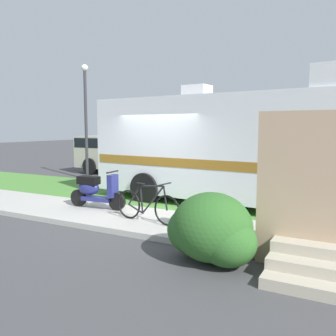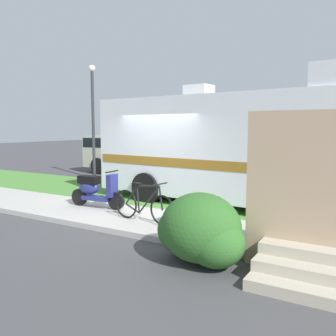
{
  "view_description": "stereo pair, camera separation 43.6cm",
  "coord_description": "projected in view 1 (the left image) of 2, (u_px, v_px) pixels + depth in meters",
  "views": [
    {
      "loc": [
        4.82,
        -7.9,
        2.15
      ],
      "look_at": [
        0.44,
        0.3,
        1.1
      ],
      "focal_mm": 38.44,
      "sensor_mm": 36.0,
      "label": 1
    },
    {
      "loc": [
        5.2,
        -7.69,
        2.15
      ],
      "look_at": [
        0.44,
        0.3,
        1.1
      ],
      "focal_mm": 38.44,
      "sensor_mm": 36.0,
      "label": 2
    }
  ],
  "objects": [
    {
      "name": "pickup_truck_far",
      "position": [
        196.0,
        149.0,
        19.4
      ],
      "size": [
        5.48,
        2.19,
        1.88
      ],
      "color": "#B7B29E",
      "rests_on": "ground"
    },
    {
      "name": "grass_strip",
      "position": [
        174.0,
        198.0,
        10.73
      ],
      "size": [
        24.0,
        3.4,
        0.08
      ],
      "color": "#4C8438",
      "rests_on": "ground"
    },
    {
      "name": "ground_plane",
      "position": [
        148.0,
        210.0,
        9.42
      ],
      "size": [
        80.0,
        80.0,
        0.0
      ],
      "primitive_type": "plane",
      "color": "#424244"
    },
    {
      "name": "scooter",
      "position": [
        95.0,
        190.0,
        9.06
      ],
      "size": [
        1.6,
        0.5,
        0.97
      ],
      "color": "black",
      "rests_on": "ground"
    },
    {
      "name": "motorhome_rv",
      "position": [
        239.0,
        146.0,
        9.65
      ],
      "size": [
        7.99,
        3.11,
        3.48
      ],
      "color": "silver",
      "rests_on": "ground"
    },
    {
      "name": "pickup_truck_near",
      "position": [
        121.0,
        154.0,
        16.69
      ],
      "size": [
        5.23,
        2.3,
        1.75
      ],
      "color": "#B7B29E",
      "rests_on": "ground"
    },
    {
      "name": "bicycle",
      "position": [
        147.0,
        205.0,
        7.72
      ],
      "size": [
        1.69,
        0.52,
        0.88
      ],
      "color": "black",
      "rests_on": "ground"
    },
    {
      "name": "bush_by_porch",
      "position": [
        211.0,
        231.0,
        5.7
      ],
      "size": [
        1.56,
        1.17,
        1.11
      ],
      "color": "#2D6026",
      "rests_on": "ground"
    },
    {
      "name": "sidewalk",
      "position": [
        121.0,
        218.0,
        8.37
      ],
      "size": [
        24.0,
        2.0,
        0.12
      ],
      "color": "#ADAAA3",
      "rests_on": "ground"
    },
    {
      "name": "street_lamp_post",
      "position": [
        86.0,
        111.0,
        14.67
      ],
      "size": [
        0.28,
        0.28,
        4.68
      ],
      "color": "#333338",
      "rests_on": "ground"
    },
    {
      "name": "porch_steps",
      "position": [
        325.0,
        209.0,
        5.24
      ],
      "size": [
        2.0,
        1.26,
        2.4
      ],
      "color": "#B2A893",
      "rests_on": "ground"
    }
  ]
}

